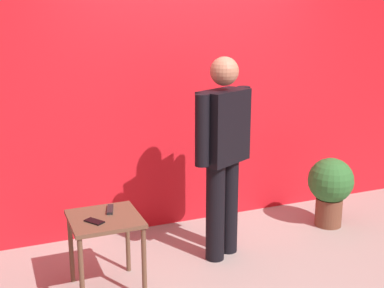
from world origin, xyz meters
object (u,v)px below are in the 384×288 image
Objects in this scene: side_table at (105,229)px; potted_plant at (330,186)px; cell_phone at (94,221)px; tv_remote at (110,209)px; standing_person at (223,148)px.

potted_plant is (2.30, 0.36, -0.09)m from side_table.
cell_phone is 0.21× the size of potted_plant.
potted_plant is (2.39, 0.43, -0.19)m from cell_phone.
side_table is 3.48× the size of tv_remote.
cell_phone is 2.44m from potted_plant.
cell_phone is at bearing -167.18° from standing_person.
tv_remote is at bearing 13.80° from cell_phone.
side_table is 4.11× the size of cell_phone.
standing_person is 1.05m from tv_remote.
standing_person is 2.49× the size of potted_plant.
tv_remote is at bearing 57.63° from side_table.
potted_plant is (2.24, 0.26, -0.19)m from tv_remote.
standing_person is 1.22m from cell_phone.
standing_person is 11.86× the size of cell_phone.
cell_phone is at bearing -169.88° from potted_plant.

